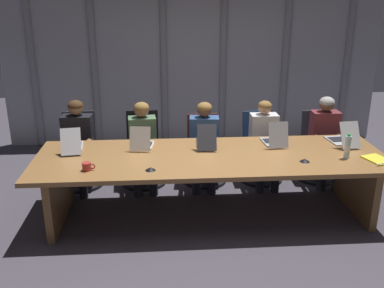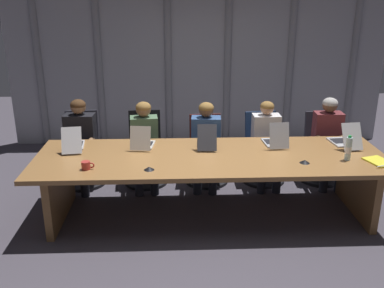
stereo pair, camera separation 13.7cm
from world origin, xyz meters
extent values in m
plane|color=#47424C|center=(0.00, 0.00, 0.00)|extent=(12.53, 12.53, 0.00)
cube|color=olive|center=(0.00, 0.00, 0.72)|extent=(3.97, 1.26, 0.05)
cube|color=black|center=(0.00, 0.00, 0.66)|extent=(3.37, 0.10, 0.06)
cube|color=brown|center=(-1.73, 0.00, 0.35)|extent=(0.08, 1.07, 0.70)
cube|color=brown|center=(1.73, 0.00, 0.35)|extent=(0.08, 1.07, 0.70)
cube|color=#9999A0|center=(0.00, 2.69, 1.38)|extent=(6.27, 0.10, 2.76)
cylinder|color=gray|center=(-2.62, 2.64, 1.38)|extent=(0.12, 0.12, 2.71)
cylinder|color=gray|center=(-1.64, 2.64, 1.38)|extent=(0.12, 0.12, 2.71)
cylinder|color=gray|center=(-0.50, 2.64, 1.38)|extent=(0.12, 0.12, 2.71)
cylinder|color=gray|center=(0.48, 2.64, 1.38)|extent=(0.12, 0.12, 2.71)
cylinder|color=gray|center=(1.54, 2.64, 1.38)|extent=(0.12, 0.12, 2.71)
cylinder|color=gray|center=(2.60, 2.64, 1.38)|extent=(0.12, 0.12, 2.71)
cube|color=#BCBCC1|center=(-1.61, 0.38, 0.76)|extent=(0.26, 0.36, 0.02)
cube|color=black|center=(-1.62, 0.41, 0.77)|extent=(0.21, 0.20, 0.00)
cube|color=#BCBCC1|center=(-1.58, 0.14, 0.90)|extent=(0.24, 0.19, 0.28)
cube|color=black|center=(-1.58, 0.15, 0.90)|extent=(0.22, 0.17, 0.25)
cube|color=beige|center=(-0.78, 0.37, 0.76)|extent=(0.27, 0.33, 0.02)
cube|color=black|center=(-0.78, 0.40, 0.77)|extent=(0.22, 0.19, 0.00)
cube|color=beige|center=(-0.81, 0.19, 0.90)|extent=(0.25, 0.12, 0.28)
cube|color=black|center=(-0.81, 0.19, 0.90)|extent=(0.22, 0.10, 0.25)
cube|color=#2D2D33|center=(-0.02, 0.42, 0.76)|extent=(0.24, 0.35, 0.02)
cube|color=black|center=(-0.02, 0.44, 0.77)|extent=(0.20, 0.19, 0.00)
cube|color=#2D2D33|center=(-0.03, 0.17, 0.90)|extent=(0.23, 0.17, 0.28)
cube|color=black|center=(-0.03, 0.18, 0.91)|extent=(0.21, 0.15, 0.25)
cube|color=#A8ADB7|center=(0.80, 0.38, 0.76)|extent=(0.26, 0.34, 0.02)
cube|color=black|center=(0.80, 0.40, 0.77)|extent=(0.21, 0.19, 0.00)
cube|color=#A8ADB7|center=(0.81, 0.18, 0.91)|extent=(0.24, 0.10, 0.30)
cube|color=black|center=(0.81, 0.18, 0.92)|extent=(0.21, 0.09, 0.27)
cube|color=#BCBCC1|center=(1.63, 0.37, 0.76)|extent=(0.27, 0.37, 0.02)
cube|color=black|center=(1.62, 0.40, 0.77)|extent=(0.22, 0.21, 0.00)
cube|color=#BCBCC1|center=(1.65, 0.13, 0.91)|extent=(0.25, 0.18, 0.29)
cube|color=black|center=(1.65, 0.13, 0.91)|extent=(0.22, 0.16, 0.26)
cube|color=#2D2D38|center=(-1.66, 0.95, 0.42)|extent=(0.51, 0.51, 0.08)
cube|color=#2D2D38|center=(-1.68, 1.17, 0.71)|extent=(0.44, 0.15, 0.52)
cylinder|color=#262628|center=(-1.66, 0.95, 0.21)|extent=(0.05, 0.05, 0.34)
cylinder|color=black|center=(-1.66, 0.95, 0.02)|extent=(0.60, 0.60, 0.04)
cube|color=black|center=(-0.81, 0.95, 0.42)|extent=(0.50, 0.50, 0.08)
cube|color=black|center=(-0.82, 1.17, 0.71)|extent=(0.44, 0.14, 0.51)
cylinder|color=#262628|center=(-0.81, 0.95, 0.21)|extent=(0.05, 0.05, 0.34)
cylinder|color=black|center=(-0.81, 0.95, 0.02)|extent=(0.60, 0.60, 0.04)
cube|color=#511E19|center=(0.02, 0.95, 0.42)|extent=(0.50, 0.50, 0.08)
cube|color=#511E19|center=(0.01, 1.17, 0.68)|extent=(0.44, 0.13, 0.45)
cylinder|color=#262628|center=(0.02, 0.95, 0.21)|extent=(0.05, 0.05, 0.34)
cylinder|color=black|center=(0.02, 0.95, 0.02)|extent=(0.60, 0.60, 0.04)
cube|color=navy|center=(0.82, 0.95, 0.42)|extent=(0.54, 0.54, 0.08)
cube|color=navy|center=(0.79, 1.17, 0.70)|extent=(0.44, 0.17, 0.48)
cylinder|color=#262628|center=(0.82, 0.95, 0.21)|extent=(0.05, 0.05, 0.34)
cylinder|color=black|center=(0.82, 0.95, 0.02)|extent=(0.60, 0.60, 0.04)
cube|color=#2D2D38|center=(1.62, 0.95, 0.42)|extent=(0.51, 0.51, 0.08)
cube|color=#2D2D38|center=(1.64, 1.17, 0.69)|extent=(0.44, 0.14, 0.46)
cylinder|color=#262628|center=(1.62, 0.95, 0.21)|extent=(0.05, 0.05, 0.34)
cylinder|color=black|center=(1.62, 0.95, 0.02)|extent=(0.60, 0.60, 0.04)
cube|color=black|center=(-1.65, 0.93, 0.72)|extent=(0.40, 0.24, 0.53)
sphere|color=#8C6647|center=(-1.65, 0.93, 1.09)|extent=(0.20, 0.20, 0.20)
ellipsoid|color=#472D19|center=(-1.65, 0.93, 1.12)|extent=(0.20, 0.20, 0.15)
cylinder|color=black|center=(-1.49, 0.93, 0.80)|extent=(0.08, 0.14, 0.27)
cylinder|color=#8C6647|center=(-1.50, 0.72, 0.68)|extent=(0.08, 0.30, 0.06)
cylinder|color=black|center=(-1.82, 0.94, 0.80)|extent=(0.08, 0.14, 0.27)
cylinder|color=#8C6647|center=(-1.83, 0.73, 0.68)|extent=(0.08, 0.30, 0.06)
cylinder|color=#262833|center=(-1.56, 0.73, 0.43)|extent=(0.15, 0.41, 0.13)
cylinder|color=#262833|center=(-1.57, 0.55, 0.22)|extent=(0.11, 0.11, 0.44)
cylinder|color=#262833|center=(-1.76, 0.74, 0.43)|extent=(0.15, 0.41, 0.13)
cylinder|color=#262833|center=(-1.77, 0.56, 0.22)|extent=(0.11, 0.11, 0.44)
cube|color=#4C6B4C|center=(-0.81, 0.93, 0.70)|extent=(0.38, 0.25, 0.49)
sphere|color=#8C6647|center=(-0.81, 0.93, 1.05)|extent=(0.20, 0.20, 0.20)
ellipsoid|color=olive|center=(-0.81, 0.93, 1.07)|extent=(0.20, 0.20, 0.15)
cylinder|color=#4C6B4C|center=(-0.66, 0.95, 0.76)|extent=(0.08, 0.14, 0.27)
cylinder|color=#8C6647|center=(-0.64, 0.74, 0.64)|extent=(0.09, 0.30, 0.06)
cylinder|color=#4C6B4C|center=(-0.96, 0.92, 0.76)|extent=(0.08, 0.14, 0.27)
cylinder|color=#8C6647|center=(-0.94, 0.71, 0.64)|extent=(0.09, 0.30, 0.06)
cylinder|color=#262833|center=(-0.69, 0.74, 0.43)|extent=(0.17, 0.41, 0.13)
cylinder|color=#262833|center=(-0.68, 0.57, 0.22)|extent=(0.11, 0.11, 0.44)
cylinder|color=#262833|center=(-0.89, 0.73, 0.43)|extent=(0.17, 0.41, 0.13)
cylinder|color=#262833|center=(-0.88, 0.55, 0.22)|extent=(0.11, 0.11, 0.44)
cube|color=#335184|center=(0.01, 0.93, 0.69)|extent=(0.40, 0.25, 0.47)
sphere|color=brown|center=(0.01, 0.93, 1.03)|extent=(0.20, 0.20, 0.20)
ellipsoid|color=olive|center=(0.01, 0.93, 1.06)|extent=(0.20, 0.20, 0.15)
cylinder|color=#335184|center=(0.17, 0.92, 0.74)|extent=(0.08, 0.14, 0.27)
cylinder|color=brown|center=(0.15, 0.71, 0.62)|extent=(0.09, 0.30, 0.06)
cylinder|color=#335184|center=(-0.15, 0.95, 0.74)|extent=(0.08, 0.14, 0.27)
cylinder|color=brown|center=(-0.17, 0.74, 0.62)|extent=(0.09, 0.30, 0.06)
cylinder|color=#262833|center=(0.09, 0.73, 0.43)|extent=(0.16, 0.41, 0.13)
cylinder|color=#262833|center=(0.08, 0.55, 0.22)|extent=(0.11, 0.11, 0.44)
cylinder|color=#262833|center=(-0.11, 0.74, 0.43)|extent=(0.16, 0.41, 0.13)
cylinder|color=#262833|center=(-0.12, 0.56, 0.22)|extent=(0.11, 0.11, 0.44)
cube|color=silver|center=(0.81, 0.93, 0.71)|extent=(0.36, 0.22, 0.50)
sphere|color=tan|center=(0.81, 0.93, 1.05)|extent=(0.18, 0.18, 0.18)
ellipsoid|color=olive|center=(0.81, 0.93, 1.07)|extent=(0.18, 0.18, 0.14)
cylinder|color=silver|center=(0.97, 0.93, 0.76)|extent=(0.07, 0.14, 0.27)
cylinder|color=tan|center=(0.97, 0.72, 0.65)|extent=(0.06, 0.30, 0.06)
cylinder|color=silver|center=(0.66, 0.93, 0.76)|extent=(0.07, 0.14, 0.27)
cylinder|color=tan|center=(0.67, 0.72, 0.65)|extent=(0.06, 0.30, 0.06)
cylinder|color=#262833|center=(0.92, 0.73, 0.43)|extent=(0.13, 0.40, 0.13)
cylinder|color=#262833|center=(0.92, 0.55, 0.22)|extent=(0.11, 0.11, 0.44)
cylinder|color=#262833|center=(0.72, 0.73, 0.43)|extent=(0.13, 0.40, 0.13)
cylinder|color=#262833|center=(0.72, 0.55, 0.22)|extent=(0.11, 0.11, 0.44)
cube|color=brown|center=(1.65, 0.93, 0.72)|extent=(0.38, 0.23, 0.52)
sphere|color=brown|center=(1.65, 0.93, 1.08)|extent=(0.20, 0.20, 0.20)
ellipsoid|color=#B2ADA8|center=(1.65, 0.93, 1.10)|extent=(0.20, 0.20, 0.15)
cylinder|color=brown|center=(1.81, 0.93, 0.79)|extent=(0.07, 0.14, 0.27)
cylinder|color=brown|center=(1.80, 0.72, 0.67)|extent=(0.07, 0.30, 0.06)
cylinder|color=brown|center=(1.50, 0.94, 0.79)|extent=(0.07, 0.14, 0.27)
cylinder|color=brown|center=(1.49, 0.73, 0.67)|extent=(0.07, 0.30, 0.06)
cylinder|color=#262833|center=(1.75, 0.73, 0.43)|extent=(0.14, 0.40, 0.13)
cylinder|color=#262833|center=(1.74, 0.55, 0.22)|extent=(0.11, 0.11, 0.44)
cylinder|color=#262833|center=(1.55, 0.74, 0.43)|extent=(0.14, 0.40, 0.13)
cylinder|color=#262833|center=(1.54, 0.56, 0.22)|extent=(0.11, 0.11, 0.44)
cylinder|color=silver|center=(1.49, -0.19, 0.88)|extent=(0.07, 0.07, 0.26)
cylinder|color=white|center=(1.49, -0.19, 0.86)|extent=(0.07, 0.07, 0.08)
cylinder|color=green|center=(1.49, -0.19, 1.02)|extent=(0.04, 0.04, 0.02)
cylinder|color=#B2332D|center=(-1.34, -0.34, 0.79)|extent=(0.09, 0.09, 0.09)
torus|color=#B2332D|center=(-1.28, -0.34, 0.79)|extent=(0.06, 0.01, 0.06)
cone|color=black|center=(1.00, -0.26, 0.76)|extent=(0.11, 0.11, 0.03)
cone|color=black|center=(-0.68, -0.39, 0.76)|extent=(0.11, 0.11, 0.03)
cube|color=yellow|center=(1.81, -0.28, 0.75)|extent=(0.30, 0.35, 0.02)
camera|label=1|loc=(-0.54, -4.55, 2.50)|focal=40.53mm
camera|label=2|loc=(-0.40, -4.56, 2.50)|focal=40.53mm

